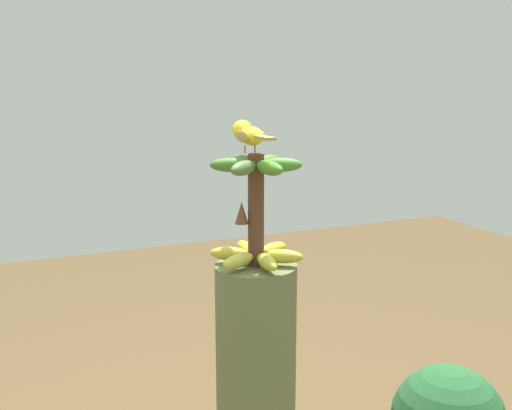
% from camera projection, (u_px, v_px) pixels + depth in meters
% --- Properties ---
extents(banana_bunch, '(0.26, 0.25, 0.30)m').
position_uv_depth(banana_bunch, '(256.00, 211.00, 1.69)').
color(banana_bunch, '#4C2D1E').
rests_on(banana_bunch, banana_tree).
extents(perched_bird, '(0.22, 0.06, 0.08)m').
position_uv_depth(perched_bird, '(248.00, 134.00, 1.68)').
color(perched_bird, '#C68933').
rests_on(perched_bird, banana_bunch).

